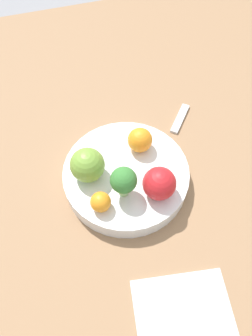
{
  "coord_description": "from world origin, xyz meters",
  "views": [
    {
      "loc": [
        0.09,
        0.3,
        0.56
      ],
      "look_at": [
        0.0,
        0.0,
        0.07
      ],
      "focal_mm": 35.0,
      "sensor_mm": 36.0,
      "label": 1
    }
  ],
  "objects_px": {
    "apple_red": "(159,184)",
    "napkin": "(187,329)",
    "broccoli": "(124,181)",
    "apple_green": "(87,165)",
    "orange_front": "(101,202)",
    "bowl": "(126,176)",
    "spoon": "(180,119)",
    "orange_back": "(140,140)"
  },
  "relations": [
    {
      "from": "apple_red",
      "to": "spoon",
      "type": "bearing_deg",
      "value": -123.57
    },
    {
      "from": "apple_red",
      "to": "bowl",
      "type": "bearing_deg",
      "value": -53.71
    },
    {
      "from": "apple_red",
      "to": "orange_front",
      "type": "xyz_separation_m",
      "value": [
        0.1,
        -0.0,
        -0.01
      ]
    },
    {
      "from": "orange_front",
      "to": "spoon",
      "type": "height_order",
      "value": "orange_front"
    },
    {
      "from": "broccoli",
      "to": "napkin",
      "type": "bearing_deg",
      "value": 97.61
    },
    {
      "from": "broccoli",
      "to": "bowl",
      "type": "bearing_deg",
      "value": -111.5
    },
    {
      "from": "apple_green",
      "to": "spoon",
      "type": "bearing_deg",
      "value": -155.32
    },
    {
      "from": "apple_red",
      "to": "napkin",
      "type": "bearing_deg",
      "value": 82.75
    },
    {
      "from": "broccoli",
      "to": "apple_red",
      "type": "relative_size",
      "value": 1.14
    },
    {
      "from": "apple_red",
      "to": "apple_green",
      "type": "distance_m",
      "value": 0.13
    },
    {
      "from": "apple_red",
      "to": "spoon",
      "type": "height_order",
      "value": "apple_red"
    },
    {
      "from": "broccoli",
      "to": "apple_green",
      "type": "distance_m",
      "value": 0.07
    },
    {
      "from": "orange_front",
      "to": "apple_red",
      "type": "bearing_deg",
      "value": 179.98
    },
    {
      "from": "apple_green",
      "to": "orange_front",
      "type": "height_order",
      "value": "apple_green"
    },
    {
      "from": "apple_red",
      "to": "orange_front",
      "type": "relative_size",
      "value": 1.63
    },
    {
      "from": "bowl",
      "to": "broccoli",
      "type": "distance_m",
      "value": 0.07
    },
    {
      "from": "apple_red",
      "to": "napkin",
      "type": "height_order",
      "value": "apple_red"
    },
    {
      "from": "spoon",
      "to": "orange_back",
      "type": "bearing_deg",
      "value": 31.39
    },
    {
      "from": "orange_back",
      "to": "spoon",
      "type": "bearing_deg",
      "value": -148.61
    },
    {
      "from": "bowl",
      "to": "orange_back",
      "type": "height_order",
      "value": "orange_back"
    },
    {
      "from": "broccoli",
      "to": "napkin",
      "type": "distance_m",
      "value": 0.24
    },
    {
      "from": "broccoli",
      "to": "napkin",
      "type": "height_order",
      "value": "broccoli"
    },
    {
      "from": "bowl",
      "to": "apple_red",
      "type": "height_order",
      "value": "apple_red"
    },
    {
      "from": "broccoli",
      "to": "apple_red",
      "type": "distance_m",
      "value": 0.06
    },
    {
      "from": "orange_front",
      "to": "napkin",
      "type": "bearing_deg",
      "value": 109.3
    },
    {
      "from": "orange_back",
      "to": "apple_red",
      "type": "bearing_deg",
      "value": 91.11
    },
    {
      "from": "apple_green",
      "to": "orange_front",
      "type": "distance_m",
      "value": 0.07
    },
    {
      "from": "bowl",
      "to": "orange_front",
      "type": "bearing_deg",
      "value": 43.05
    },
    {
      "from": "apple_green",
      "to": "orange_back",
      "type": "bearing_deg",
      "value": -163.52
    },
    {
      "from": "orange_front",
      "to": "spoon",
      "type": "bearing_deg",
      "value": -141.67
    },
    {
      "from": "apple_green",
      "to": "spoon",
      "type": "height_order",
      "value": "apple_green"
    },
    {
      "from": "bowl",
      "to": "broccoli",
      "type": "xyz_separation_m",
      "value": [
        0.02,
        0.04,
        0.06
      ]
    },
    {
      "from": "orange_back",
      "to": "spoon",
      "type": "relative_size",
      "value": 0.63
    },
    {
      "from": "apple_red",
      "to": "spoon",
      "type": "relative_size",
      "value": 0.78
    },
    {
      "from": "apple_red",
      "to": "orange_front",
      "type": "bearing_deg",
      "value": -0.02
    },
    {
      "from": "apple_red",
      "to": "orange_front",
      "type": "distance_m",
      "value": 0.1
    },
    {
      "from": "orange_front",
      "to": "orange_back",
      "type": "bearing_deg",
      "value": -135.07
    },
    {
      "from": "apple_red",
      "to": "broccoli",
      "type": "bearing_deg",
      "value": -14.8
    },
    {
      "from": "apple_red",
      "to": "orange_back",
      "type": "xyz_separation_m",
      "value": [
        0.0,
        -0.1,
        -0.01
      ]
    },
    {
      "from": "apple_green",
      "to": "spoon",
      "type": "xyz_separation_m",
      "value": [
        -0.22,
        -0.1,
        -0.06
      ]
    },
    {
      "from": "orange_front",
      "to": "orange_back",
      "type": "distance_m",
      "value": 0.14
    },
    {
      "from": "apple_green",
      "to": "orange_front",
      "type": "xyz_separation_m",
      "value": [
        -0.01,
        0.07,
        -0.01
      ]
    }
  ]
}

